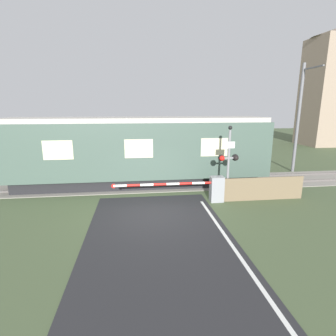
% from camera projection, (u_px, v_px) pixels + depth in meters
% --- Properties ---
extents(ground_plane, '(80.00, 80.00, 0.00)m').
position_uv_depth(ground_plane, '(155.00, 213.00, 10.88)').
color(ground_plane, '#475638').
extents(track_bed, '(36.00, 3.20, 0.13)m').
position_uv_depth(track_bed, '(150.00, 184.00, 14.89)').
color(track_bed, gray).
rests_on(track_bed, ground_plane).
extents(train, '(14.00, 2.80, 3.74)m').
position_uv_depth(train, '(139.00, 151.00, 14.38)').
color(train, black).
rests_on(train, ground_plane).
extents(crossing_barrier, '(5.06, 0.44, 1.19)m').
position_uv_depth(crossing_barrier, '(209.00, 188.00, 12.00)').
color(crossing_barrier, gray).
rests_on(crossing_barrier, ground_plane).
extents(signal_post, '(0.95, 0.26, 3.48)m').
position_uv_depth(signal_post, '(229.00, 159.00, 11.82)').
color(signal_post, gray).
rests_on(signal_post, ground_plane).
extents(catenary_pole, '(0.20, 1.90, 6.95)m').
position_uv_depth(catenary_pole, '(299.00, 117.00, 16.94)').
color(catenary_pole, slate).
rests_on(catenary_pole, ground_plane).
extents(distant_building, '(4.71, 4.71, 12.22)m').
position_uv_depth(distant_building, '(328.00, 89.00, 28.66)').
color(distant_building, gray).
rests_on(distant_building, ground_plane).
extents(roadside_fence, '(4.38, 0.06, 1.10)m').
position_uv_depth(roadside_fence, '(258.00, 189.00, 12.22)').
color(roadside_fence, '#726047').
rests_on(roadside_fence, ground_plane).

